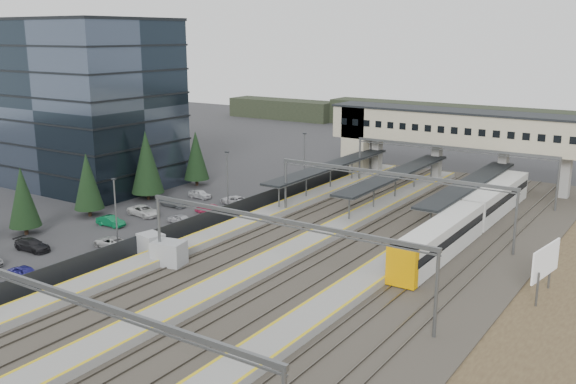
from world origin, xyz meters
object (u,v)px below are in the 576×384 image
Objects in this scene: billboard at (546,263)px; office_building at (86,103)px; relay_cabin_far at (151,244)px; relay_cabin_near at (169,254)px; train at (471,218)px; footbridge at (443,131)px.

office_building is at bearing 173.72° from billboard.
office_building is 37.39m from relay_cabin_far.
relay_cabin_near is 0.61× the size of billboard.
train reaches higher than relay_cabin_far.
relay_cabin_near is at bearing -20.33° from relay_cabin_far.
relay_cabin_far is (-3.91, 1.45, -0.14)m from relay_cabin_near.
relay_cabin_far is at bearing -135.57° from train.
relay_cabin_near is 33.73m from train.
footbridge is (12.90, 48.08, 6.81)m from relay_cabin_far.
train is at bearing 50.86° from relay_cabin_near.
footbridge is 7.21× the size of billboard.
office_building is 0.62× the size of train.
relay_cabin_far is at bearing -163.48° from billboard.
relay_cabin_far is 37.75m from billboard.
office_building is 4.34× the size of billboard.
billboard is (36.14, 10.72, 2.04)m from relay_cabin_far.
office_building reaches higher than footbridge.
office_building is 67.95m from billboard.
relay_cabin_near is 4.17m from relay_cabin_far.
footbridge is (43.70, 30.00, -4.26)m from office_building.
billboard reaches higher than relay_cabin_far.
train is (56.00, 6.63, -10.17)m from office_building.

